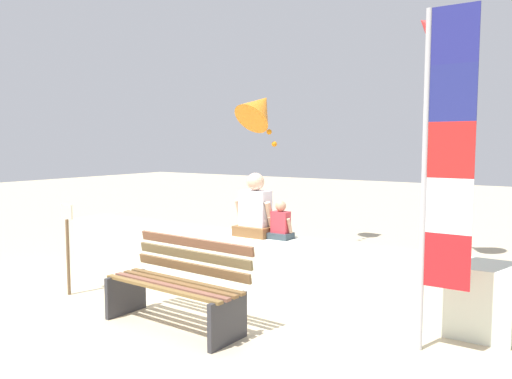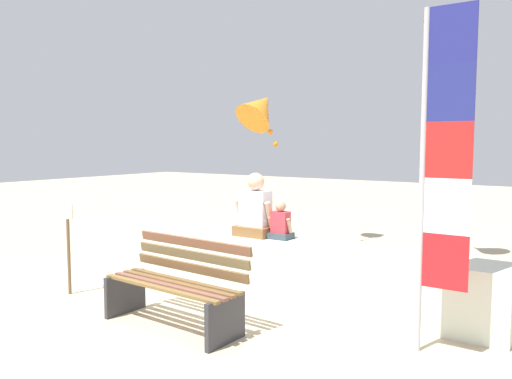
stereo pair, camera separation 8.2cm
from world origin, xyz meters
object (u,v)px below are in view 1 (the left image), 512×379
Objects in this scene: flag_banner at (442,162)px; person_child at (281,224)px; park_bench at (178,286)px; person_adult at (255,211)px; kite_red at (434,31)px; sign_post at (68,241)px; kite_orange at (259,108)px.

person_child is at bearing 159.75° from flag_banner.
park_bench is 1.99× the size of person_adult.
sign_post is (-3.31, -4.08, -2.88)m from kite_red.
person_adult reaches higher than sign_post.
sign_post is (-2.19, -1.47, -0.21)m from person_child.
person_adult is 3.94m from kite_red.
person_adult is at bearing -179.94° from person_child.
kite_red is 2.87m from kite_orange.
kite_red is at bearing 105.93° from flag_banner.
kite_red reaches higher than person_adult.
person_child is 2.15m from kite_orange.
person_child is 0.41× the size of kite_red.
person_adult is 1.90m from kite_orange.
person_child is 2.37m from flag_banner.
person_child is (0.38, 0.00, -0.13)m from person_adult.
person_child is 0.50× the size of kite_orange.
person_child is at bearing 0.06° from person_adult.
person_child is 0.16× the size of flag_banner.
flag_banner is 3.19× the size of kite_orange.
park_bench is 2.84m from flag_banner.
person_child is at bearing -46.80° from kite_orange.
flag_banner is at bearing -74.07° from kite_red.
kite_orange is at bearing 148.97° from flag_banner.
kite_red is (1.44, 4.12, 3.15)m from park_bench.
person_adult is (-0.05, 1.51, 0.60)m from park_bench.
kite_orange is (-0.72, 2.63, 1.99)m from park_bench.
kite_orange is at bearing 105.24° from park_bench.
kite_orange is (-1.04, 1.11, 1.52)m from person_child.
kite_red is at bearing 60.25° from person_adult.
sign_post is (-1.86, 0.04, 0.27)m from park_bench.
person_adult is at bearing 91.75° from park_bench.
person_adult is 0.40m from person_child.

